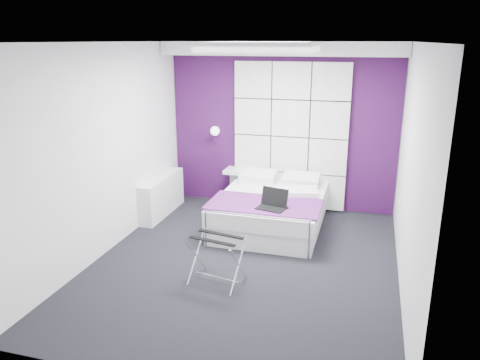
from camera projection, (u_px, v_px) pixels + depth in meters
The scene contains 15 objects.
floor at pixel (245, 263), 5.71m from camera, with size 4.40×4.40×0.00m, color black.
ceiling at pixel (245, 42), 4.96m from camera, with size 4.40×4.40×0.00m, color white.
wall_back at pixel (282, 127), 7.37m from camera, with size 3.60×3.60×0.00m, color silver.
wall_left at pixel (105, 151), 5.81m from camera, with size 4.40×4.40×0.00m, color silver.
wall_right at pixel (411, 172), 4.87m from camera, with size 4.40×4.40×0.00m, color silver.
accent_wall at pixel (281, 127), 7.36m from camera, with size 3.58×0.02×2.58m, color #350D3B.
soffit at pixel (280, 49), 6.79m from camera, with size 3.58×0.50×0.20m, color white.
headboard at pixel (290, 137), 7.31m from camera, with size 1.80×0.08×2.30m, color silver, non-canonical shape.
skylight at pixel (258, 46), 5.53m from camera, with size 1.36×0.86×0.12m, color white, non-canonical shape.
wall_lamp at pixel (216, 130), 7.53m from camera, with size 0.15×0.15×0.15m, color white.
radiator at pixel (162, 196), 7.27m from camera, with size 0.22×1.20×0.60m, color white.
bed at pixel (271, 210), 6.75m from camera, with size 1.51×1.81×0.64m.
nightstand at pixel (240, 171), 7.57m from camera, with size 0.48×0.37×0.05m, color white.
luggage_rack at pixel (217, 260), 5.20m from camera, with size 0.56×0.41×0.55m.
laptop at pixel (272, 203), 6.12m from camera, with size 0.37×0.26×0.26m.
Camera 1 is at (1.36, -4.99, 2.62)m, focal length 35.00 mm.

